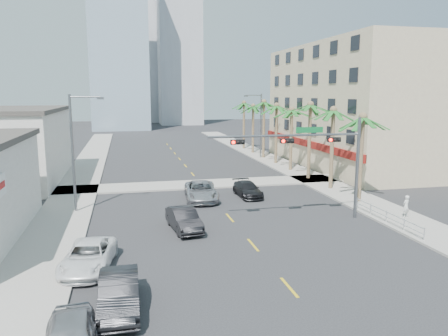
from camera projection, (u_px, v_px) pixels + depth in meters
name	position (u px, v px, depth m)	size (l,w,h in m)	color
ground	(275.00, 271.00, 22.54)	(260.00, 260.00, 0.00)	#262628
sidewalk_right	(321.00, 183.00, 44.37)	(4.00, 120.00, 0.15)	gray
sidewalk_left	(74.00, 195.00, 39.13)	(4.00, 120.00, 0.15)	gray
sidewalk_cross	(202.00, 184.00, 43.67)	(80.00, 4.00, 0.15)	gray
building_right	(362.00, 106.00, 54.91)	(15.25, 28.00, 15.00)	tan
building_left_far	(3.00, 147.00, 44.58)	(11.00, 18.00, 7.20)	beige
tower_far_left	(118.00, 32.00, 108.04)	(14.00, 14.00, 48.00)	#99B2C6
tower_far_right	(179.00, 19.00, 125.15)	(12.00, 12.00, 60.00)	#ADADB2
tower_far_center	(136.00, 55.00, 138.47)	(16.00, 16.00, 42.00)	#ADADB2
traffic_signal_mast	(317.00, 151.00, 30.59)	(11.12, 0.54, 7.20)	slate
palm_tree_0	(363.00, 118.00, 35.41)	(4.80, 4.80, 7.80)	brown
palm_tree_1	(334.00, 111.00, 40.35)	(4.80, 4.80, 8.16)	brown
palm_tree_2	(310.00, 106.00, 45.29)	(4.80, 4.80, 8.52)	brown
palm_tree_3	(292.00, 111.00, 50.40)	(4.80, 4.80, 7.80)	brown
palm_tree_4	(277.00, 106.00, 55.34)	(4.80, 4.80, 8.16)	brown
palm_tree_5	(264.00, 103.00, 60.28)	(4.80, 4.80, 8.52)	brown
palm_tree_6	(253.00, 107.00, 65.39)	(4.80, 4.80, 7.80)	brown
palm_tree_7	(244.00, 104.00, 70.33)	(4.80, 4.80, 8.16)	brown
streetlight_left	(75.00, 147.00, 32.74)	(2.55, 0.25, 9.00)	slate
streetlight_right	(260.00, 122.00, 60.61)	(2.55, 0.25, 9.00)	slate
guardrail	(387.00, 215.00, 30.44)	(0.08, 8.08, 1.00)	silver
car_parked_mid	(119.00, 293.00, 18.31)	(1.63, 4.69, 1.54)	black
car_parked_far	(88.00, 256.00, 22.63)	(2.35, 5.09, 1.42)	white
car_lane_left	(184.00, 219.00, 29.16)	(1.58, 4.53, 1.49)	black
car_lane_center	(201.00, 191.00, 37.35)	(2.63, 5.70, 1.58)	#ABABAF
car_lane_right	(248.00, 189.00, 38.69)	(1.82, 4.49, 1.30)	black
pedestrian	(406.00, 206.00, 31.64)	(0.59, 0.39, 1.63)	silver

